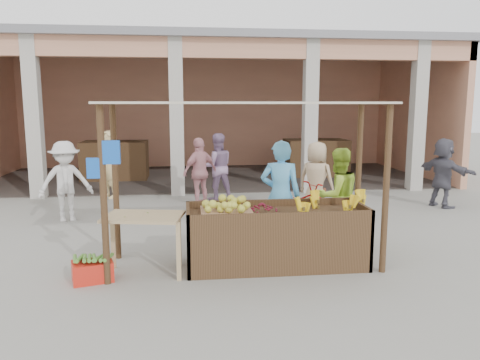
{
  "coord_description": "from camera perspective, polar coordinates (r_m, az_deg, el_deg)",
  "views": [
    {
      "loc": [
        -0.79,
        -6.51,
        2.35
      ],
      "look_at": [
        0.11,
        1.2,
        1.09
      ],
      "focal_mm": 35.0,
      "sensor_mm": 36.0,
      "label": 1
    }
  ],
  "objects": [
    {
      "name": "vendor_blue",
      "position": [
        7.58,
        4.96,
        -1.45
      ],
      "size": [
        0.84,
        0.71,
        1.91
      ],
      "primitive_type": "imported",
      "rotation": [
        0.0,
        0.0,
        2.85
      ],
      "color": "#59B7F0",
      "rests_on": "ground"
    },
    {
      "name": "berry_heap",
      "position": [
        6.81,
        2.68,
        -3.33
      ],
      "size": [
        0.46,
        0.37,
        0.15
      ],
      "primitive_type": "ellipsoid",
      "color": "maroon",
      "rests_on": "fruit_stall"
    },
    {
      "name": "ground",
      "position": [
        6.97,
        0.24,
        -10.49
      ],
      "size": [
        60.0,
        60.0,
        0.0
      ],
      "primitive_type": "plane",
      "color": "gray",
      "rests_on": "ground"
    },
    {
      "name": "produce_sacks",
      "position": [
        12.64,
        9.63,
        -0.41
      ],
      "size": [
        0.7,
        0.43,
        0.53
      ],
      "color": "maroon",
      "rests_on": "ground"
    },
    {
      "name": "vendor_green",
      "position": [
        8.09,
        11.83,
        -1.61
      ],
      "size": [
        0.92,
        0.67,
        1.72
      ],
      "primitive_type": "imported",
      "rotation": [
        0.0,
        0.0,
        3.4
      ],
      "color": "#AAD236",
      "rests_on": "ground"
    },
    {
      "name": "melon_tray",
      "position": [
        6.7,
        -1.7,
        -3.37
      ],
      "size": [
        0.72,
        0.63,
        0.19
      ],
      "color": "#9F7252",
      "rests_on": "fruit_stall"
    },
    {
      "name": "market_building",
      "position": [
        15.47,
        -3.61,
        10.5
      ],
      "size": [
        14.4,
        6.4,
        4.2
      ],
      "color": "tan",
      "rests_on": "ground"
    },
    {
      "name": "motorcycle",
      "position": [
        9.05,
        6.72,
        -3.03
      ],
      "size": [
        1.21,
        1.78,
        0.88
      ],
      "primitive_type": "imported",
      "rotation": [
        0.0,
        0.0,
        1.99
      ],
      "color": "#A60807",
      "rests_on": "ground"
    },
    {
      "name": "shopper_a",
      "position": [
        10.03,
        -20.51,
        0.19
      ],
      "size": [
        1.26,
        0.94,
        1.76
      ],
      "primitive_type": "imported",
      "rotation": [
        0.0,
        0.0,
        0.37
      ],
      "color": "silver",
      "rests_on": "ground"
    },
    {
      "name": "fruit_stall",
      "position": [
        6.92,
        4.39,
        -7.18
      ],
      "size": [
        2.6,
        0.95,
        0.8
      ],
      "primitive_type": "cube",
      "color": "#503520",
      "rests_on": "ground"
    },
    {
      "name": "side_table",
      "position": [
        6.61,
        -11.64,
        -5.4
      ],
      "size": [
        1.15,
        0.88,
        0.85
      ],
      "rotation": [
        0.0,
        0.0,
        -0.18
      ],
      "color": "tan",
      "rests_on": "ground"
    },
    {
      "name": "papaya_pile",
      "position": [
        6.55,
        -11.71,
        -3.4
      ],
      "size": [
        0.67,
        0.38,
        0.19
      ],
      "primitive_type": null,
      "color": "#46832B",
      "rests_on": "side_table"
    },
    {
      "name": "shopper_f",
      "position": [
        11.55,
        -2.81,
        2.01
      ],
      "size": [
        0.94,
        0.62,
        1.8
      ],
      "primitive_type": "imported",
      "rotation": [
        0.0,
        0.0,
        3.28
      ],
      "color": "gray",
      "rests_on": "ground"
    },
    {
      "name": "shopper_c",
      "position": [
        9.79,
        9.29,
        0.48
      ],
      "size": [
        1.01,
        0.97,
        1.77
      ],
      "primitive_type": "imported",
      "rotation": [
        0.0,
        0.0,
        2.45
      ],
      "color": "tan",
      "rests_on": "ground"
    },
    {
      "name": "shopper_b",
      "position": [
        10.9,
        -4.91,
        1.28
      ],
      "size": [
        1.12,
        1.02,
        1.7
      ],
      "primitive_type": "imported",
      "rotation": [
        0.0,
        0.0,
        3.78
      ],
      "color": "#D28E94",
      "rests_on": "ground"
    },
    {
      "name": "plantain_bundle",
      "position": [
        6.64,
        -17.61,
        -9.11
      ],
      "size": [
        0.42,
        0.29,
        0.08
      ],
      "primitive_type": null,
      "color": "#548E33",
      "rests_on": "red_crate"
    },
    {
      "name": "shopper_e",
      "position": [
        12.21,
        -15.74,
        1.99
      ],
      "size": [
        0.8,
        0.83,
        1.77
      ],
      "primitive_type": "imported",
      "rotation": [
        0.0,
        0.0,
        -0.9
      ],
      "color": "tan",
      "rests_on": "ground"
    },
    {
      "name": "stall_awning",
      "position": [
        6.63,
        0.06,
        5.99
      ],
      "size": [
        4.09,
        1.35,
        2.39
      ],
      "color": "#503520",
      "rests_on": "ground"
    },
    {
      "name": "red_crate",
      "position": [
        6.7,
        -17.53,
        -10.55
      ],
      "size": [
        0.6,
        0.5,
        0.27
      ],
      "primitive_type": "cube",
      "rotation": [
        0.0,
        0.0,
        0.29
      ],
      "color": "red",
      "rests_on": "ground"
    },
    {
      "name": "shopper_d",
      "position": [
        11.69,
        23.52,
        1.03
      ],
      "size": [
        1.1,
        1.68,
        1.68
      ],
      "primitive_type": "imported",
      "rotation": [
        0.0,
        0.0,
        1.9
      ],
      "color": "#52505D",
      "rests_on": "ground"
    },
    {
      "name": "banana_heap",
      "position": [
        6.98,
        11.07,
        -2.88
      ],
      "size": [
        1.19,
        0.65,
        0.22
      ],
      "primitive_type": null,
      "color": "yellow",
      "rests_on": "fruit_stall"
    }
  ]
}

